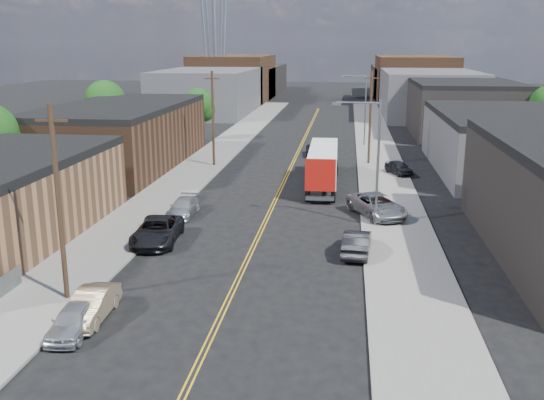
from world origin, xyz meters
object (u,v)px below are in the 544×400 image
(car_right_lot_c, at_px, (399,168))
(car_right_lot_a, at_px, (377,205))
(car_left_a, at_px, (73,320))
(car_right_oncoming, at_px, (357,243))
(car_ahead_truck, at_px, (316,150))
(semi_truck, at_px, (324,162))
(car_left_c, at_px, (157,231))
(car_left_d, at_px, (183,207))
(car_left_b, at_px, (91,305))

(car_right_lot_c, bearing_deg, car_right_lot_a, -123.89)
(car_left_a, xyz_separation_m, car_right_lot_a, (14.42, 20.77, 0.30))
(car_left_a, height_order, car_right_lot_a, car_right_lot_a)
(car_right_oncoming, distance_m, car_ahead_truck, 33.99)
(semi_truck, distance_m, car_right_lot_a, 11.33)
(car_right_oncoming, height_order, car_ahead_truck, car_right_oncoming)
(car_left_c, relative_size, car_left_d, 1.30)
(car_left_a, bearing_deg, car_left_b, 78.14)
(car_left_b, bearing_deg, car_right_lot_a, 51.80)
(car_right_oncoming, height_order, car_right_lot_a, car_right_lot_a)
(car_left_d, height_order, car_ahead_truck, car_ahead_truck)
(car_left_a, bearing_deg, car_left_d, 86.12)
(semi_truck, xyz_separation_m, car_right_oncoming, (2.84, -18.79, -1.38))
(semi_truck, bearing_deg, car_ahead_truck, 94.83)
(car_left_b, distance_m, car_right_oncoming, 16.61)
(car_left_a, bearing_deg, car_right_oncoming, 39.51)
(car_left_d, xyz_separation_m, car_ahead_truck, (8.66, 26.52, 0.01))
(car_right_lot_c, xyz_separation_m, car_ahead_truck, (-8.74, 9.89, -0.14))
(car_left_b, relative_size, car_right_lot_a, 0.74)
(semi_truck, height_order, car_left_d, semi_truck)
(car_right_oncoming, relative_size, car_right_lot_a, 0.78)
(car_left_d, relative_size, car_ahead_truck, 0.94)
(car_left_b, xyz_separation_m, car_right_lot_c, (17.02, 34.63, 0.09))
(car_left_a, relative_size, car_right_lot_a, 0.67)
(semi_truck, distance_m, car_left_b, 31.20)
(car_right_oncoming, xyz_separation_m, car_right_lot_a, (1.60, 8.42, 0.21))
(car_ahead_truck, bearing_deg, car_left_b, -105.58)
(car_left_d, distance_m, car_right_lot_c, 24.07)
(car_left_d, distance_m, car_right_lot_a, 14.66)
(car_left_c, bearing_deg, car_right_oncoming, -7.66)
(car_left_a, distance_m, car_left_d, 19.54)
(car_left_a, height_order, car_left_c, car_left_c)
(car_left_a, distance_m, car_right_lot_a, 25.28)
(car_right_lot_a, bearing_deg, car_left_c, -177.28)
(car_right_oncoming, relative_size, car_ahead_truck, 0.97)
(car_left_b, bearing_deg, car_right_lot_c, 62.11)
(car_left_a, height_order, car_left_d, car_left_a)
(car_right_oncoming, bearing_deg, car_left_a, 48.41)
(car_left_d, xyz_separation_m, car_right_lot_a, (14.60, 1.23, 0.32))
(car_left_b, distance_m, car_left_d, 18.00)
(car_right_oncoming, distance_m, car_right_lot_a, 8.58)
(car_left_a, xyz_separation_m, car_left_d, (-0.18, 19.54, -0.02))
(car_right_lot_a, relative_size, car_right_lot_c, 1.53)
(car_left_c, bearing_deg, car_left_b, -92.79)
(car_left_c, distance_m, car_right_lot_c, 28.96)
(car_right_lot_a, bearing_deg, car_right_lot_c, 54.44)
(car_left_b, xyz_separation_m, car_right_lot_a, (14.22, 19.23, 0.25))
(car_right_lot_c, relative_size, car_ahead_truck, 0.81)
(car_left_b, bearing_deg, car_right_oncoming, 38.86)
(car_right_oncoming, xyz_separation_m, car_right_lot_c, (4.40, 23.82, 0.05))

